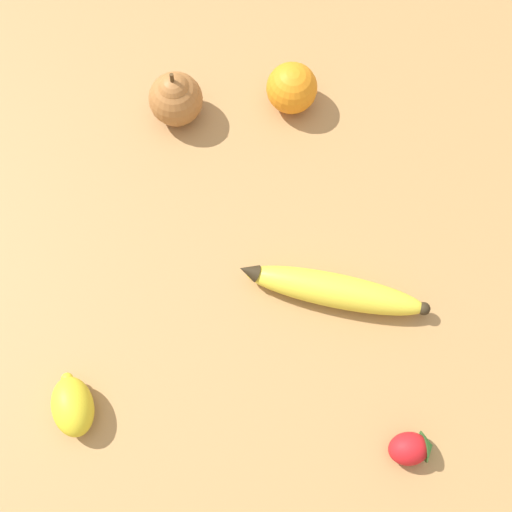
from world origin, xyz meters
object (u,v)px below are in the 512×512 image
(orange, at_px, (292,88))
(lemon, at_px, (73,406))
(banana, at_px, (333,290))
(pear, at_px, (175,98))
(strawberry, at_px, (412,448))

(orange, xyz_separation_m, lemon, (0.17, 0.45, -0.01))
(banana, height_order, pear, pear)
(banana, relative_size, lemon, 2.83)
(banana, distance_m, strawberry, 0.20)
(banana, bearing_deg, pear, -40.24)
(banana, height_order, lemon, lemon)
(orange, height_order, lemon, orange)
(lemon, bearing_deg, strawberry, -175.78)
(banana, bearing_deg, lemon, 37.05)
(banana, xyz_separation_m, pear, (0.24, -0.21, 0.02))
(pear, bearing_deg, banana, 138.59)
(strawberry, bearing_deg, pear, 114.77)
(strawberry, height_order, lemon, lemon)
(pear, bearing_deg, orange, -162.13)
(orange, bearing_deg, pear, 17.87)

